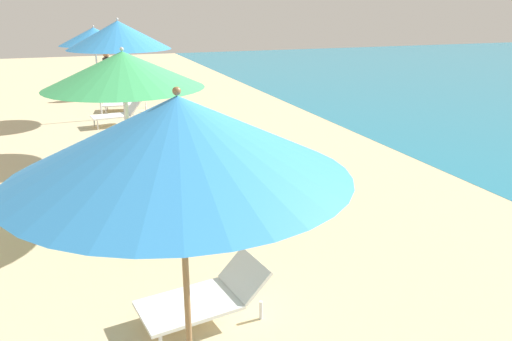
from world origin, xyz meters
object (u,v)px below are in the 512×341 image
Objects in this scene: umbrella_third at (179,137)px; lounger_fourth_shoreside at (174,172)px; lounger_fifth_inland at (169,153)px; lounger_farthest_shoreside at (127,102)px; umbrella_farthest at (94,36)px; lounger_farthest_inland at (117,114)px; person_walking_near at (108,70)px; umbrella_fifth at (118,35)px; lounger_third_shoreside at (206,296)px; umbrella_fourth at (123,70)px; lounger_fifth_shoreside at (162,128)px.

umbrella_third reaches higher than lounger_fourth_shoreside.
lounger_farthest_shoreside reaches higher than lounger_fifth_inland.
umbrella_farthest is at bearing 89.65° from umbrella_third.
person_walking_near reaches higher than lounger_farthest_inland.
umbrella_fifth reaches higher than umbrella_farthest.
lounger_fourth_shoreside is at bearing -78.39° from umbrella_fifth.
lounger_farthest_shoreside is (0.02, 7.72, -0.05)m from lounger_fourth_shoreside.
umbrella_fifth is 3.97m from umbrella_farthest.
lounger_fourth_shoreside reaches higher than lounger_third_shoreside.
lounger_fourth_shoreside is at bearing -105.63° from lounger_third_shoreside.
lounger_farthest_inland is (0.37, -0.96, -2.09)m from umbrella_farthest.
umbrella_fourth is at bearing 60.12° from lounger_fifth_inland.
umbrella_farthest is 2.33m from lounger_farthest_inland.
umbrella_third is 1.03× the size of umbrella_fourth.
person_walking_near is (0.20, 7.48, -1.62)m from umbrella_fifth.
lounger_third_shoreside is 1.03× the size of lounger_fifth_shoreside.
lounger_fifth_inland is 0.99× the size of person_walking_near.
lounger_fourth_shoreside is 0.56× the size of umbrella_fifth.
lounger_farthest_inland is at bearing 86.88° from umbrella_fourth.
lounger_fifth_shoreside is 3.75m from umbrella_farthest.
person_walking_near is at bearing 87.39° from umbrella_fourth.
lounger_farthest_shoreside is at bearing -98.62° from lounger_fourth_shoreside.
lounger_farthest_shoreside is at bearing -79.18° from lounger_fifth_shoreside.
lounger_third_shoreside is 0.53× the size of umbrella_farthest.
umbrella_third reaches higher than lounger_fifth_inland.
umbrella_farthest is 2.56m from lounger_farthest_shoreside.
umbrella_farthest is 1.60× the size of person_walking_near.
person_walking_near is (0.51, 11.27, -1.33)m from umbrella_fourth.
umbrella_third is at bearing 103.31° from person_walking_near.
person_walking_near is at bearing 81.63° from umbrella_farthest.
umbrella_third is at bearing -90.35° from umbrella_farthest.
lounger_third_shoreside is 8.13m from lounger_fifth_shoreside.
lounger_fourth_shoreside is 1.09× the size of lounger_farthest_shoreside.
lounger_fourth_shoreside is at bearing 87.78° from lounger_fifth_shoreside.
lounger_fourth_shoreside is 3.60m from umbrella_fifth.
lounger_fourth_shoreside is (0.95, 5.48, -2.10)m from umbrella_third.
umbrella_fourth is 1.60× the size of lounger_fourth_shoreside.
umbrella_fourth is at bearing -92.09° from lounger_third_shoreside.
umbrella_farthest is (0.07, 12.11, -0.00)m from umbrella_third.
lounger_farthest_shoreside is at bearing -101.41° from lounger_third_shoreside.
lounger_fourth_shoreside is 1.51m from lounger_fifth_inland.
lounger_farthest_shoreside is at bearing -96.07° from lounger_fifth_inland.
umbrella_fifth is at bearing -98.48° from lounger_third_shoreside.
lounger_farthest_shoreside is at bearing 84.30° from umbrella_fourth.
lounger_farthest_shoreside is (0.89, 1.09, -2.14)m from umbrella_farthest.
umbrella_farthest is (-0.32, 3.95, -0.24)m from umbrella_fifth.
lounger_third_shoreside is at bearing 82.51° from lounger_farthest_inland.
lounger_fourth_shoreside is 0.62× the size of umbrella_farthest.
person_walking_near is (-0.80, 6.29, 0.79)m from lounger_fifth_shoreside.
person_walking_near is (0.14, 14.37, 0.76)m from lounger_third_shoreside.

